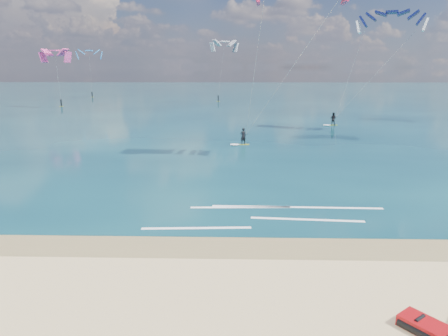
{
  "coord_description": "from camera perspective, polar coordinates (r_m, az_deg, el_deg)",
  "views": [
    {
      "loc": [
        0.32,
        -13.52,
        7.83
      ],
      "look_at": [
        -0.24,
        8.0,
        2.39
      ],
      "focal_mm": 32.0,
      "sensor_mm": 36.0,
      "label": 1
    }
  ],
  "objects": [
    {
      "name": "distant_kites",
      "position": [
        94.22,
        -13.18,
        12.75
      ],
      "size": [
        40.66,
        29.9,
        13.3
      ],
      "color": "#E2428C",
      "rests_on": "ground"
    },
    {
      "name": "ground",
      "position": [
        54.09,
        1.15,
        5.86
      ],
      "size": [
        320.0,
        320.0,
        0.0
      ],
      "primitive_type": "plane",
      "color": "tan",
      "rests_on": "ground"
    },
    {
      "name": "shoreline_foam",
      "position": [
        22.13,
        6.28,
        -6.5
      ],
      "size": [
        13.1,
        3.7,
        0.01
      ],
      "color": "white",
      "rests_on": "ground"
    },
    {
      "name": "kitesurfer_far",
      "position": [
        54.86,
        19.1,
        13.62
      ],
      "size": [
        11.45,
        8.43,
        15.64
      ],
      "rotation": [
        0.0,
        0.0,
        0.36
      ],
      "color": "#98C31D",
      "rests_on": "sea"
    },
    {
      "name": "wet_sand_strip",
      "position": [
        18.28,
        0.35,
        -11.16
      ],
      "size": [
        320.0,
        2.4,
        0.01
      ],
      "primitive_type": "cube",
      "color": "olive",
      "rests_on": "ground"
    },
    {
      "name": "kitesurfer_main",
      "position": [
        36.99,
        6.53,
        14.75
      ],
      "size": [
        10.71,
        9.08,
        16.27
      ],
      "rotation": [
        0.0,
        0.0,
        0.04
      ],
      "color": "yellow",
      "rests_on": "sea"
    },
    {
      "name": "sea",
      "position": [
        117.78,
        1.36,
        10.38
      ],
      "size": [
        320.0,
        200.0,
        0.04
      ],
      "primitive_type": "cube",
      "color": "#0A2B3A",
      "rests_on": "ground"
    }
  ]
}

